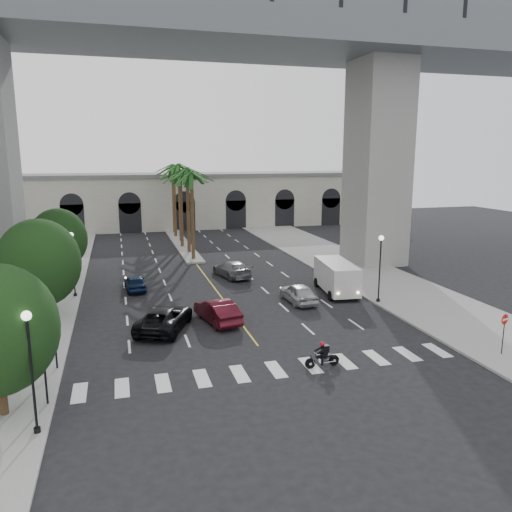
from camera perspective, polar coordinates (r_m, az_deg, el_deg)
The scene contains 29 objects.
ground at distance 28.80m, azimuth 1.35°, elevation -11.66°, with size 140.00×140.00×0.00m, color black.
sidewalk_left at distance 42.49m, azimuth -24.89°, elevation -4.96°, with size 8.00×100.00×0.15m, color gray.
sidewalk_right at distance 47.65m, azimuth 13.47°, elevation -2.50°, with size 8.00×100.00×0.15m, color gray.
median at distance 64.78m, azimuth -8.47°, elevation 1.37°, with size 2.00×24.00×0.20m, color gray.
pier_building at distance 81.01m, azimuth -10.08°, elevation 6.29°, with size 71.00×10.50×8.50m.
bridge at distance 49.16m, azimuth -2.41°, elevation 19.87°, with size 75.00×13.00×26.00m.
palm_a at distance 53.94m, azimuth -7.39°, elevation 9.01°, with size 3.20×3.20×10.30m.
palm_b at distance 57.90m, azimuth -7.88°, elevation 9.43°, with size 3.20×3.20×10.60m.
palm_c at distance 61.84m, azimuth -8.66°, elevation 9.11°, with size 3.20×3.20×10.10m.
palm_d at distance 65.83m, azimuth -8.81°, elevation 9.88°, with size 3.20×3.20×10.90m.
palm_e at distance 69.78m, azimuth -9.40°, elevation 9.56°, with size 3.20×3.20×10.40m.
palm_f at distance 73.78m, azimuth -9.52°, elevation 9.87°, with size 3.20×3.20×10.70m.
street_tree_mid at distance 36.42m, azimuth -23.54°, elevation -0.74°, with size 5.44×5.44×7.21m.
street_tree_far at distance 48.19m, azimuth -21.64°, elevation 1.80°, with size 5.04×5.04×6.68m.
lamp_post_left_near at distance 22.18m, azimuth -24.35°, elevation -10.98°, with size 0.40×0.40×5.35m.
lamp_post_left_far at distance 42.27m, azimuth -20.22°, elevation -0.29°, with size 0.40×0.40×5.35m.
lamp_post_right at distance 39.28m, azimuth 13.99°, elevation -0.77°, with size 0.40×0.40×5.35m.
traffic_signal_near at distance 24.72m, azimuth -23.12°, elevation -10.34°, with size 0.25×0.18×3.65m.
traffic_signal_far at distance 28.46m, azimuth -22.12°, elevation -7.42°, with size 0.25×0.18×3.65m.
motorcycle_rider at distance 27.78m, azimuth 7.70°, elevation -11.19°, with size 2.01×0.54×1.45m.
car_a at distance 39.13m, azimuth 4.87°, elevation -4.22°, with size 1.80×4.46×1.52m, color #A5A5AA.
car_b at distance 34.55m, azimuth -4.44°, elevation -6.27°, with size 1.70×4.88×1.61m, color #450D17.
car_c at distance 33.53m, azimuth -10.43°, elevation -6.99°, with size 2.66×5.78×1.61m, color black.
car_d at distance 47.05m, azimuth -2.78°, elevation -1.51°, with size 2.14×5.27×1.53m, color slate.
car_e at distance 43.61m, azimuth -13.64°, elevation -2.98°, with size 1.60×3.98×1.36m, color #0D1C3D.
cargo_van at distance 41.91m, azimuth 9.21°, elevation -2.29°, with size 3.12×6.38×2.61m.
pedestrian_a at distance 30.14m, azimuth -24.00°, elevation -9.73°, with size 0.56×0.37×1.55m, color black.
pedestrian_b at distance 32.32m, azimuth -22.40°, elevation -8.20°, with size 0.74×0.58×1.52m, color black.
do_not_enter_sign at distance 31.75m, azimuth 26.51°, elevation -7.15°, with size 0.60×0.20×2.52m.
Camera 1 is at (-7.75, -25.33, 11.30)m, focal length 35.00 mm.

